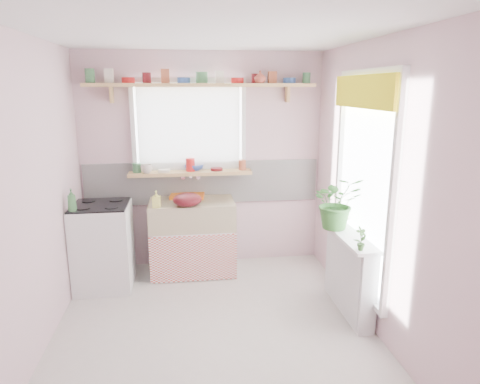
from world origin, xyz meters
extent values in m
plane|color=beige|center=(0.00, 0.00, 0.00)|extent=(3.20, 3.20, 0.00)
plane|color=white|center=(0.00, 0.00, 2.50)|extent=(3.20, 3.20, 0.00)
plane|color=beige|center=(0.00, 1.60, 1.25)|extent=(2.80, 0.00, 2.80)
plane|color=beige|center=(0.00, -1.60, 1.25)|extent=(2.80, 0.00, 2.80)
plane|color=beige|center=(-1.40, 0.00, 1.25)|extent=(0.00, 3.20, 3.20)
plane|color=beige|center=(1.40, 0.00, 1.25)|extent=(0.00, 3.20, 3.20)
cube|color=white|center=(0.00, 1.59, 1.00)|extent=(2.74, 0.03, 0.50)
cube|color=pink|center=(0.00, 1.58, 0.80)|extent=(2.74, 0.02, 0.12)
cube|color=white|center=(-0.15, 1.60, 1.65)|extent=(1.20, 0.01, 1.00)
cube|color=white|center=(-0.15, 1.53, 1.65)|extent=(1.15, 0.02, 0.95)
cube|color=white|center=(1.40, 0.20, 1.25)|extent=(0.01, 1.10, 1.90)
cube|color=yellow|center=(1.31, 0.20, 2.06)|extent=(0.03, 1.20, 0.28)
cube|color=white|center=(-0.15, 1.30, 0.28)|extent=(0.85, 0.55, 0.55)
cube|color=#D54A3E|center=(-0.15, 1.02, 0.28)|extent=(0.95, 0.02, 0.53)
cube|color=#C2B28E|center=(-0.15, 1.30, 0.70)|extent=(0.95, 0.55, 0.30)
cylinder|color=silver|center=(-0.15, 1.55, 1.10)|extent=(0.03, 0.22, 0.03)
cube|color=white|center=(-1.10, 1.05, 0.45)|extent=(0.58, 0.58, 0.90)
cube|color=black|center=(-1.10, 1.05, 0.91)|extent=(0.56, 0.56, 0.02)
cylinder|color=black|center=(-1.24, 0.91, 0.92)|extent=(0.14, 0.14, 0.01)
cylinder|color=black|center=(-0.96, 0.91, 0.92)|extent=(0.14, 0.14, 0.01)
cylinder|color=black|center=(-1.24, 1.19, 0.92)|extent=(0.14, 0.14, 0.01)
cylinder|color=black|center=(-0.96, 1.19, 0.92)|extent=(0.14, 0.14, 0.01)
cube|color=white|center=(1.30, 0.20, 0.38)|extent=(0.15, 0.90, 0.75)
cube|color=white|center=(1.27, 0.20, 0.76)|extent=(0.22, 0.95, 0.03)
cube|color=tan|center=(-0.15, 1.48, 1.14)|extent=(1.40, 0.22, 0.04)
cube|color=tan|center=(0.00, 1.47, 2.12)|extent=(2.52, 0.24, 0.04)
cylinder|color=#3F7F4C|center=(-1.18, 1.47, 2.20)|extent=(0.11, 0.11, 0.12)
cylinder|color=silver|center=(-0.98, 1.47, 2.20)|extent=(0.11, 0.11, 0.12)
cylinder|color=red|center=(-0.79, 1.47, 2.17)|extent=(0.11, 0.11, 0.06)
cylinder|color=#590F14|center=(-0.59, 1.47, 2.20)|extent=(0.11, 0.11, 0.12)
cylinder|color=#A55133|center=(-0.39, 1.47, 2.20)|extent=(0.11, 0.11, 0.12)
cylinder|color=#3359A5|center=(-0.20, 1.47, 2.17)|extent=(0.11, 0.11, 0.06)
cylinder|color=#3F7F4C|center=(0.00, 1.47, 2.20)|extent=(0.11, 0.11, 0.12)
cylinder|color=silver|center=(0.20, 1.47, 2.20)|extent=(0.11, 0.11, 0.12)
cylinder|color=red|center=(0.39, 1.47, 2.17)|extent=(0.11, 0.11, 0.06)
cylinder|color=#590F14|center=(0.59, 1.47, 2.20)|extent=(0.11, 0.11, 0.12)
cylinder|color=#A55133|center=(0.79, 1.47, 2.20)|extent=(0.11, 0.11, 0.12)
cylinder|color=#3359A5|center=(0.98, 1.47, 2.17)|extent=(0.11, 0.11, 0.06)
cylinder|color=#3F7F4C|center=(1.18, 1.47, 2.20)|extent=(0.11, 0.11, 0.12)
cylinder|color=#3F7F4C|center=(-0.77, 1.48, 1.22)|extent=(0.11, 0.11, 0.12)
cylinder|color=silver|center=(-0.46, 1.48, 1.22)|extent=(0.11, 0.11, 0.12)
cylinder|color=red|center=(-0.15, 1.48, 1.19)|extent=(0.11, 0.11, 0.06)
cylinder|color=#590F14|center=(0.16, 1.48, 1.22)|extent=(0.11, 0.11, 0.12)
cylinder|color=#A55133|center=(0.47, 1.48, 1.22)|extent=(0.11, 0.11, 0.12)
cube|color=orange|center=(-0.19, 1.50, 0.87)|extent=(0.42, 0.33, 0.04)
ellipsoid|color=#530E15|center=(-0.20, 1.10, 0.92)|extent=(0.39, 0.39, 0.14)
imported|color=#35712D|center=(1.21, 0.39, 1.03)|extent=(0.49, 0.44, 0.52)
imported|color=white|center=(1.29, 0.60, 0.81)|extent=(0.34, 0.34, 0.07)
imported|color=#376428|center=(1.21, -0.20, 0.88)|extent=(0.13, 0.11, 0.21)
imported|color=#FCFD70|center=(-0.53, 1.10, 0.94)|extent=(0.09, 0.09, 0.18)
imported|color=beige|center=(-0.64, 1.42, 1.21)|extent=(0.16, 0.16, 0.10)
imported|color=#334FA6|center=(-0.11, 1.54, 1.19)|extent=(0.22, 0.22, 0.07)
imported|color=#A64433|center=(0.64, 1.41, 2.21)|extent=(0.13, 0.13, 0.13)
imported|color=#3B7740|center=(-1.32, 0.83, 1.03)|extent=(0.11, 0.11, 0.22)
sphere|color=#ED5914|center=(1.29, 0.60, 0.87)|extent=(0.08, 0.08, 0.08)
sphere|color=#ED5914|center=(1.35, 0.63, 0.87)|extent=(0.08, 0.08, 0.08)
sphere|color=#ED5914|center=(1.24, 0.62, 0.87)|extent=(0.08, 0.08, 0.08)
cylinder|color=#FFF737|center=(1.31, 0.55, 0.88)|extent=(0.18, 0.04, 0.10)
camera|label=1|loc=(-0.22, -3.38, 2.09)|focal=32.00mm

